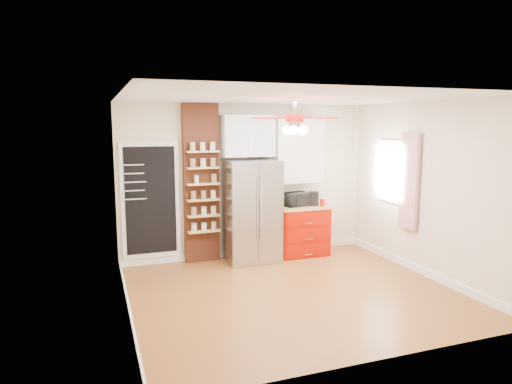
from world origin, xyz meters
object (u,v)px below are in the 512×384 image
object	(u,v)px
fridge	(251,211)
toaster_oven	(296,199)
canister_left	(322,202)
pantry_jar_oats	(196,180)
red_cabinet	(301,230)
coffee_maker	(313,198)
ceiling_fan	(295,119)

from	to	relation	value
fridge	toaster_oven	world-z (taller)	fridge
toaster_oven	canister_left	size ratio (longest dim) A/B	3.34
canister_left	pantry_jar_oats	distance (m)	2.28
fridge	toaster_oven	xyz separation A→B (m)	(0.86, 0.05, 0.15)
toaster_oven	canister_left	world-z (taller)	toaster_oven
fridge	red_cabinet	size ratio (longest dim) A/B	1.86
pantry_jar_oats	coffee_maker	bearing A→B (deg)	-3.94
toaster_oven	pantry_jar_oats	bearing A→B (deg)	166.61
red_cabinet	toaster_oven	size ratio (longest dim) A/B	2.13
ceiling_fan	coffee_maker	world-z (taller)	ceiling_fan
fridge	ceiling_fan	distance (m)	2.25
fridge	coffee_maker	world-z (taller)	fridge
coffee_maker	pantry_jar_oats	size ratio (longest dim) A/B	1.93
ceiling_fan	toaster_oven	distance (m)	2.33
canister_left	toaster_oven	bearing A→B (deg)	158.99
pantry_jar_oats	toaster_oven	bearing A→B (deg)	-3.12
red_cabinet	toaster_oven	bearing A→B (deg)	-179.09
red_cabinet	pantry_jar_oats	world-z (taller)	pantry_jar_oats
fridge	pantry_jar_oats	size ratio (longest dim) A/B	13.33
canister_left	pantry_jar_oats	xyz separation A→B (m)	(-2.22, 0.26, 0.47)
coffee_maker	pantry_jar_oats	bearing A→B (deg)	-169.03
fridge	ceiling_fan	bearing A→B (deg)	-88.24
toaster_oven	coffee_maker	size ratio (longest dim) A/B	1.74
red_cabinet	coffee_maker	xyz separation A→B (m)	(0.21, -0.05, 0.57)
red_cabinet	coffee_maker	world-z (taller)	coffee_maker
coffee_maker	red_cabinet	bearing A→B (deg)	-178.27
fridge	coffee_maker	bearing A→B (deg)	0.06
fridge	coffee_maker	xyz separation A→B (m)	(1.18, 0.00, 0.15)
fridge	toaster_oven	size ratio (longest dim) A/B	3.96
canister_left	pantry_jar_oats	bearing A→B (deg)	173.18
red_cabinet	toaster_oven	distance (m)	0.58
coffee_maker	fridge	bearing A→B (deg)	-165.03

